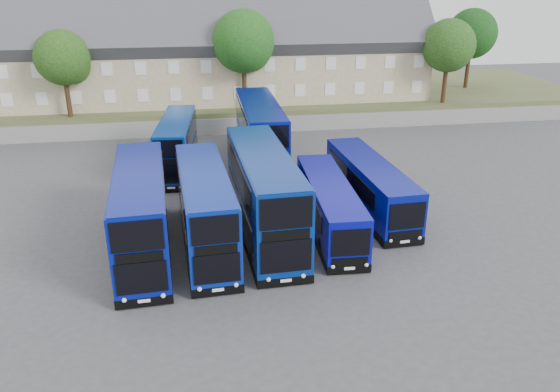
{
  "coord_description": "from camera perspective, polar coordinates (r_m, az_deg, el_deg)",
  "views": [
    {
      "loc": [
        -3.13,
        -26.21,
        13.97
      ],
      "look_at": [
        1.6,
        2.37,
        2.2
      ],
      "focal_mm": 35.0,
      "sensor_mm": 36.0,
      "label": 1
    }
  ],
  "objects": [
    {
      "name": "tree_far",
      "position": [
        66.46,
        19.47,
        15.52
      ],
      "size": [
        5.44,
        5.44,
        8.67
      ],
      "color": "#382314",
      "rests_on": "earth_bank"
    },
    {
      "name": "dd_rear_left",
      "position": [
        42.32,
        -10.69,
        5.19
      ],
      "size": [
        3.21,
        10.08,
        3.94
      ],
      "rotation": [
        0.0,
        0.0,
        -0.1
      ],
      "color": "navy",
      "rests_on": "ground"
    },
    {
      "name": "dd_front_mid",
      "position": [
        29.82,
        -7.81,
        -1.53
      ],
      "size": [
        3.07,
        10.96,
        4.31
      ],
      "rotation": [
        0.0,
        0.0,
        0.05
      ],
      "color": "navy",
      "rests_on": "ground"
    },
    {
      "name": "dd_front_left",
      "position": [
        29.79,
        -14.27,
        -1.87
      ],
      "size": [
        3.23,
        11.44,
        4.5
      ],
      "rotation": [
        0.0,
        0.0,
        0.06
      ],
      "color": "navy",
      "rests_on": "ground"
    },
    {
      "name": "retaining_wall",
      "position": [
        52.02,
        -5.68,
        7.28
      ],
      "size": [
        70.0,
        0.4,
        1.5
      ],
      "primitive_type": "cube",
      "color": "slate",
      "rests_on": "ground"
    },
    {
      "name": "terrace_row",
      "position": [
        56.69,
        -9.48,
        14.35
      ],
      "size": [
        48.0,
        10.4,
        11.2
      ],
      "color": "tan",
      "rests_on": "earth_bank"
    },
    {
      "name": "tree_east",
      "position": [
        57.58,
        17.29,
        14.59
      ],
      "size": [
        5.12,
        5.12,
        8.16
      ],
      "color": "#382314",
      "rests_on": "earth_bank"
    },
    {
      "name": "coach_east_b",
      "position": [
        35.05,
        9.34,
        0.99
      ],
      "size": [
        2.89,
        11.44,
        3.1
      ],
      "rotation": [
        0.0,
        0.0,
        0.04
      ],
      "color": "#070F85",
      "rests_on": "ground"
    },
    {
      "name": "tree_mid",
      "position": [
        52.41,
        -3.69,
        15.6
      ],
      "size": [
        5.76,
        5.76,
        9.18
      ],
      "color": "#382314",
      "rests_on": "earth_bank"
    },
    {
      "name": "dd_front_right",
      "position": [
        30.86,
        -1.69,
        0.04
      ],
      "size": [
        3.21,
        12.28,
        4.85
      ],
      "rotation": [
        0.0,
        0.0,
        0.03
      ],
      "color": "navy",
      "rests_on": "ground"
    },
    {
      "name": "ground",
      "position": [
        29.87,
        -2.29,
        -5.8
      ],
      "size": [
        120.0,
        120.0,
        0.0
      ],
      "primitive_type": "plane",
      "color": "#414146",
      "rests_on": "ground"
    },
    {
      "name": "dd_rear_right",
      "position": [
        42.77,
        -2.09,
        6.42
      ],
      "size": [
        3.01,
        12.38,
        4.91
      ],
      "rotation": [
        0.0,
        0.0,
        -0.02
      ],
      "color": "navy",
      "rests_on": "ground"
    },
    {
      "name": "coach_east_a",
      "position": [
        31.82,
        5.15,
        -1.18
      ],
      "size": [
        2.79,
        10.84,
        2.93
      ],
      "rotation": [
        0.0,
        0.0,
        -0.05
      ],
      "color": "#080B9A",
      "rests_on": "ground"
    },
    {
      "name": "earth_bank",
      "position": [
        61.67,
        -6.37,
        9.83
      ],
      "size": [
        80.0,
        20.0,
        2.0
      ],
      "primitive_type": "cube",
      "color": "#4C522E",
      "rests_on": "ground"
    },
    {
      "name": "tree_west",
      "position": [
        52.87,
        -21.6,
        13.1
      ],
      "size": [
        4.8,
        4.8,
        7.65
      ],
      "color": "#382314",
      "rests_on": "earth_bank"
    }
  ]
}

